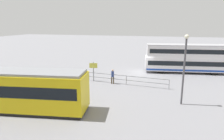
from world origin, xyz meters
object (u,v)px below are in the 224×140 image
double_decker_bus (188,58)px  pedestrian_near_railing (113,75)px  info_sign (93,68)px  street_lamp (184,64)px

double_decker_bus → pedestrian_near_railing: 12.01m
pedestrian_near_railing → info_sign: 2.67m
double_decker_bus → info_sign: 13.69m
double_decker_bus → street_lamp: (1.54, 12.22, 1.53)m
double_decker_bus → pedestrian_near_railing: double_decker_bus is taller
info_sign → double_decker_bus: bearing=-146.9°
double_decker_bus → info_sign: size_ratio=5.24×
double_decker_bus → pedestrian_near_railing: size_ratio=7.09×
info_sign → pedestrian_near_railing: bearing=168.5°
pedestrian_near_railing → double_decker_bus: bearing=-138.2°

